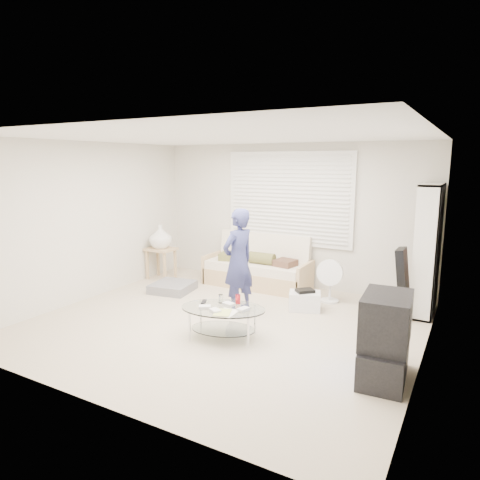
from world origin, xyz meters
The scene contains 13 objects.
ground centered at (0.00, 0.00, 0.00)m, with size 5.00×5.00×0.00m, color #BAA791.
room_shell centered at (0.00, 0.48, 1.63)m, with size 5.02×4.52×2.51m.
window_blinds centered at (0.00, 2.20, 1.55)m, with size 2.32×0.08×1.62m.
futon_sofa centered at (-0.42, 1.87, 0.30)m, with size 1.88×0.76×0.92m.
grey_floor_pillow centered at (-1.54, 0.86, 0.07)m, with size 0.65×0.65×0.15m, color slate.
side_table centered at (-2.22, 1.40, 0.76)m, with size 0.52×0.42×1.03m.
bookshelf centered at (2.32, 1.78, 0.94)m, with size 0.30×0.79×1.88m.
guitar_case centered at (2.07, 1.44, 0.44)m, with size 0.35×0.36×0.98m.
floor_fan centered at (0.98, 1.62, 0.40)m, with size 0.42×0.28×0.69m.
storage_bin centered at (0.77, 1.07, 0.15)m, with size 0.54×0.46×0.32m.
tv_unit centered at (2.20, -0.48, 0.43)m, with size 0.50×0.85×0.89m.
coffee_table centered at (0.24, -0.40, 0.32)m, with size 1.21×0.94×0.52m.
standing_person centered at (-0.05, 0.51, 0.77)m, with size 0.56×0.37×1.54m, color navy.
Camera 1 is at (2.89, -4.74, 2.19)m, focal length 32.00 mm.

